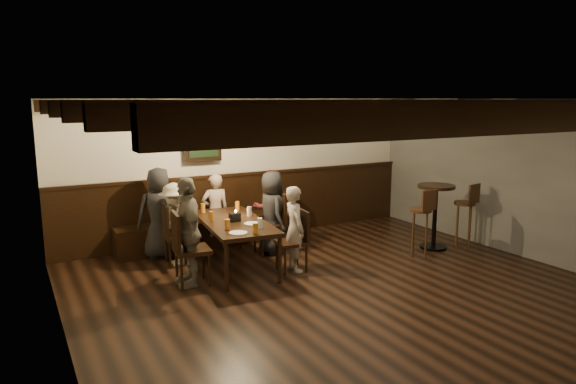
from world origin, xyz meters
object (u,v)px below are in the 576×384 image
dining_table (234,225)px  person_left_far (188,232)px  chair_right_far (293,252)px  person_bench_right (271,208)px  person_right_near (272,213)px  chair_left_near (178,246)px  person_bench_centre (215,211)px  person_bench_left (160,213)px  high_top_table (435,207)px  chair_right_near (270,235)px  person_right_far (295,229)px  chair_left_far (191,262)px  bar_stool_left (420,231)px  bar_stool_right (464,223)px  person_left_near (175,224)px

dining_table → person_left_far: 0.88m
chair_right_far → person_bench_right: bearing=-7.7°
person_bench_right → person_right_near: person_right_near is taller
dining_table → chair_left_near: (-0.66, 0.53, -0.36)m
person_bench_centre → person_left_far: 1.68m
person_bench_left → person_right_near: 1.71m
person_bench_centre → person_left_far: (-0.91, -1.41, 0.10)m
high_top_table → chair_right_near: bearing=156.8°
person_left_far → person_right_far: (1.49, -0.17, -0.11)m
person_bench_left → person_left_far: bearing=96.3°
dining_table → chair_left_far: 0.91m
high_top_table → person_left_far: bearing=175.5°
chair_right_far → bar_stool_left: bar_stool_left is taller
chair_right_near → dining_table: bearing=122.0°
person_bench_left → bar_stool_right: 4.87m
person_bench_right → person_right_far: (-0.30, -1.32, -0.02)m
dining_table → chair_right_far: chair_right_far is taller
chair_left_near → chair_left_far: bearing=-0.1°
person_left_near → bar_stool_left: person_left_near is taller
chair_right_near → person_left_near: 1.50m
chair_left_near → person_right_far: (1.36, -1.06, 0.33)m
person_bench_centre → bar_stool_left: person_bench_centre is taller
chair_left_far → person_left_far: person_left_far is taller
dining_table → bar_stool_left: (2.71, -0.89, -0.24)m
dining_table → person_bench_centre: bearing=90.0°
chair_right_near → chair_right_far: bearing=179.9°
chair_right_far → person_right_near: person_right_near is taller
person_left_far → person_bench_centre: bearing=153.4°
bar_stool_left → chair_right_far: bearing=166.9°
dining_table → chair_left_near: chair_left_near is taller
dining_table → chair_right_near: chair_right_near is taller
dining_table → person_left_near: person_left_near is taller
chair_left_near → person_bench_left: bearing=-158.1°
chair_left_near → person_bench_right: 1.72m
dining_table → high_top_table: 3.28m
bar_stool_left → dining_table: bearing=158.7°
chair_left_far → bar_stool_right: bar_stool_right is taller
person_bench_right → person_bench_centre: bearing=-9.5°
person_left_near → chair_right_far: bearing=58.5°
chair_left_near → person_left_near: size_ratio=0.75×
chair_right_near → person_left_far: 1.77m
person_bench_right → person_right_far: size_ratio=1.04×
person_bench_centre → person_right_near: bearing=141.3°
dining_table → high_top_table: (3.21, -0.68, 0.05)m
person_bench_left → person_right_far: bearing=140.7°
dining_table → person_right_far: bearing=-31.0°
person_bench_right → high_top_table: 2.66m
person_bench_centre → person_right_far: (0.58, -1.57, -0.01)m
chair_right_far → bar_stool_right: bearing=-89.3°
chair_right_near → high_top_table: high_top_table is taller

